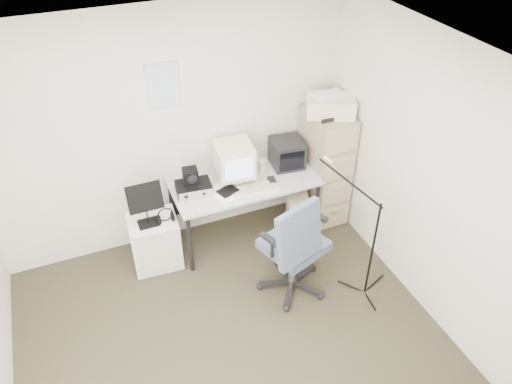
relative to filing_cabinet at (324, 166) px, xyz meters
name	(u,v)px	position (x,y,z in m)	size (l,w,h in m)	color
floor	(240,357)	(-1.58, -1.48, -0.66)	(3.60, 3.60, 0.01)	#2C291B
ceiling	(231,85)	(-1.58, -1.48, 1.85)	(3.60, 3.60, 0.01)	white
wall_back	(171,133)	(-1.58, 0.32, 0.60)	(3.60, 0.02, 2.50)	beige
wall_right	(441,191)	(0.22, -1.48, 0.60)	(0.02, 3.60, 2.50)	beige
wall_calendar	(163,86)	(-1.60, 0.31, 1.10)	(0.30, 0.02, 0.44)	white
filing_cabinet	(324,166)	(0.00, 0.00, 0.00)	(0.40, 0.60, 1.30)	gray
printer	(330,105)	(0.00, -0.01, 0.74)	(0.48, 0.33, 0.19)	beige
desk	(245,209)	(-0.95, -0.03, -0.29)	(1.50, 0.70, 0.73)	silver
crt_monitor	(234,162)	(-1.03, 0.04, 0.28)	(0.36, 0.38, 0.40)	beige
crt_tv	(287,153)	(-0.42, 0.08, 0.23)	(0.32, 0.34, 0.29)	black
desk_speaker	(262,166)	(-0.72, 0.06, 0.15)	(0.07, 0.07, 0.13)	beige
keyboard	(254,190)	(-0.92, -0.23, 0.09)	(0.48, 0.17, 0.03)	beige
mouse	(272,181)	(-0.70, -0.16, 0.10)	(0.07, 0.12, 0.04)	black
radio_receiver	(194,188)	(-1.48, -0.01, 0.13)	(0.34, 0.25, 0.10)	black
radio_speaker	(190,175)	(-1.49, 0.03, 0.25)	(0.14, 0.14, 0.14)	black
papers	(224,193)	(-1.22, -0.17, 0.09)	(0.24, 0.33, 0.02)	white
pc_tower	(298,217)	(-0.41, -0.23, -0.42)	(0.22, 0.50, 0.46)	beige
office_chair	(294,243)	(-0.82, -0.92, -0.07)	(0.67, 0.67, 1.16)	#3A495D
side_cart	(155,241)	(-1.95, -0.09, -0.36)	(0.47, 0.38, 0.58)	silver
music_stand	(145,204)	(-1.99, -0.15, 0.17)	(0.33, 0.17, 0.48)	black
headphones	(166,217)	(-1.82, -0.18, -0.01)	(0.17, 0.17, 0.03)	black
mic_stand	(375,237)	(-0.18, -1.26, 0.06)	(0.02, 0.02, 1.42)	black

